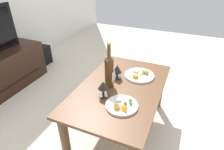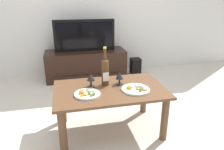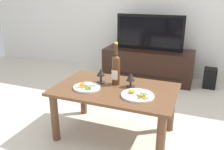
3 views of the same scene
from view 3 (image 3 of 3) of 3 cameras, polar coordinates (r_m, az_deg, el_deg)
ground_plane at (r=2.33m, az=0.69°, el=-14.04°), size 6.40×6.40×0.00m
dining_table at (r=2.14m, az=0.73°, el=-5.42°), size 1.08×0.67×0.48m
tv_stand at (r=3.65m, az=8.63°, el=2.45°), size 1.32×0.48×0.47m
tv_screen at (r=3.54m, az=9.02°, el=10.08°), size 0.99×0.05×0.51m
floor_speaker at (r=3.60m, az=22.47°, el=-0.68°), size 0.17×0.17×0.28m
wine_bottle at (r=2.15m, az=0.97°, el=1.59°), size 0.07×0.08×0.39m
goblet_left at (r=2.21m, az=-2.70°, el=0.40°), size 0.08×0.08×0.13m
goblet_right at (r=2.11m, az=4.54°, el=-0.63°), size 0.08×0.08×0.13m
dinner_plate_left at (r=2.11m, az=-6.10°, el=-2.91°), size 0.24×0.24×0.04m
dinner_plate_right at (r=1.95m, az=6.19°, el=-4.79°), size 0.27×0.27×0.05m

